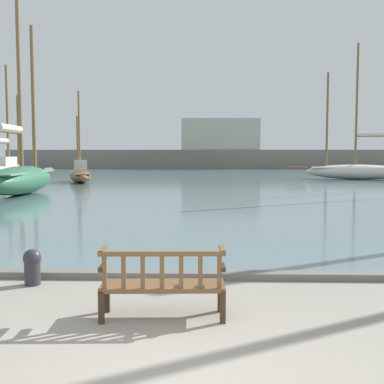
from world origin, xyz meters
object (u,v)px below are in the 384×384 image
at_px(sailboat_centre_channel, 8,169).
at_px(mooring_bollard, 32,265).
at_px(sailboat_far_starboard, 357,169).
at_px(sailboat_mid_port, 21,176).
at_px(sailboat_nearest_starboard, 80,174).
at_px(park_bench, 163,283).

relative_size(sailboat_centre_channel, mooring_bollard, 15.59).
xyz_separation_m(sailboat_centre_channel, sailboat_far_starboard, (28.36, 0.31, -0.05)).
distance_m(sailboat_far_starboard, sailboat_mid_port, 26.24).
height_order(sailboat_mid_port, mooring_bollard, sailboat_mid_port).
bearing_deg(mooring_bollard, sailboat_mid_port, 111.75).
distance_m(sailboat_nearest_starboard, sailboat_far_starboard, 21.77).
relative_size(sailboat_centre_channel, sailboat_far_starboard, 0.85).
relative_size(park_bench, sailboat_centre_channel, 0.18).
relative_size(sailboat_far_starboard, sailboat_mid_port, 1.02).
height_order(sailboat_far_starboard, mooring_bollard, sailboat_far_starboard).
distance_m(sailboat_nearest_starboard, sailboat_mid_port, 10.27).
distance_m(sailboat_centre_channel, sailboat_mid_port, 16.04).
bearing_deg(sailboat_centre_channel, sailboat_mid_port, -65.19).
relative_size(park_bench, sailboat_mid_port, 0.15).
bearing_deg(sailboat_mid_port, sailboat_nearest_starboard, 88.07).
distance_m(sailboat_centre_channel, sailboat_nearest_starboard, 8.29).
relative_size(sailboat_centre_channel, sailboat_mid_port, 0.87).
relative_size(park_bench, mooring_bollard, 2.75).
distance_m(sailboat_nearest_starboard, mooring_bollard, 27.54).
bearing_deg(sailboat_centre_channel, sailboat_far_starboard, 0.62).
xyz_separation_m(sailboat_nearest_starboard, mooring_bollard, (6.26, -26.81, -0.35)).
height_order(sailboat_nearest_starboard, sailboat_far_starboard, sailboat_far_starboard).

